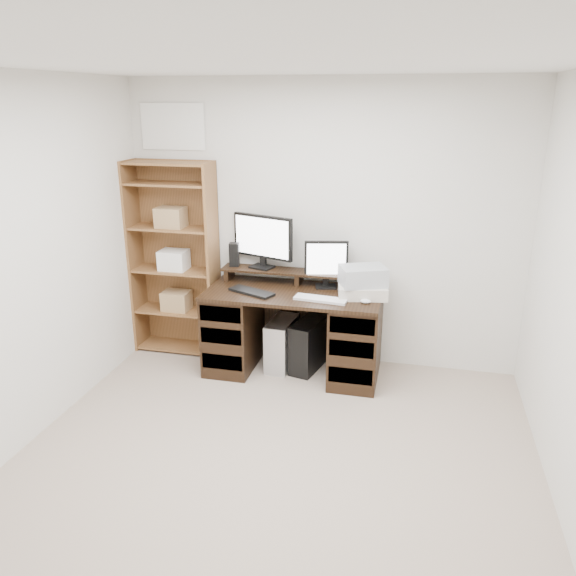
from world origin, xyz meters
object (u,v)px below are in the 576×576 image
(tower_silver, at_px, (282,343))
(bookshelf, at_px, (175,257))
(desk, at_px, (294,330))
(tower_black, at_px, (309,345))
(monitor_wide, at_px, (263,239))
(monitor_small, at_px, (326,262))
(printer, at_px, (362,290))

(tower_silver, bearing_deg, bookshelf, 176.04)
(desk, xyz_separation_m, tower_black, (0.12, 0.07, -0.16))
(monitor_wide, height_order, tower_black, monitor_wide)
(monitor_small, bearing_deg, tower_silver, -174.35)
(monitor_small, relative_size, tower_silver, 0.92)
(printer, bearing_deg, desk, 171.12)
(desk, distance_m, tower_silver, 0.22)
(printer, bearing_deg, tower_black, 162.29)
(desk, height_order, printer, printer)
(desk, xyz_separation_m, printer, (0.58, 0.01, 0.41))
(tower_silver, bearing_deg, monitor_small, 22.31)
(monitor_small, height_order, tower_black, monitor_small)
(printer, bearing_deg, monitor_wide, 155.86)
(monitor_small, relative_size, printer, 1.03)
(desk, relative_size, printer, 3.77)
(monitor_wide, height_order, printer, monitor_wide)
(tower_black, bearing_deg, monitor_small, 54.55)
(desk, xyz_separation_m, tower_silver, (-0.12, 0.06, -0.17))
(monitor_small, distance_m, printer, 0.42)
(tower_black, distance_m, bookshelf, 1.48)
(printer, xyz_separation_m, bookshelf, (-1.77, 0.20, 0.12))
(monitor_wide, xyz_separation_m, tower_black, (0.46, -0.17, -0.91))
(bookshelf, bearing_deg, printer, -6.52)
(monitor_small, relative_size, bookshelf, 0.23)
(tower_black, bearing_deg, monitor_wide, 172.89)
(monitor_wide, distance_m, printer, 1.01)
(monitor_small, xyz_separation_m, bookshelf, (-1.43, 0.03, -0.06))
(tower_silver, bearing_deg, printer, -0.08)
(desk, relative_size, monitor_small, 3.65)
(monitor_wide, relative_size, monitor_small, 1.41)
(tower_silver, bearing_deg, tower_black, 6.77)
(desk, relative_size, monitor_wide, 2.59)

